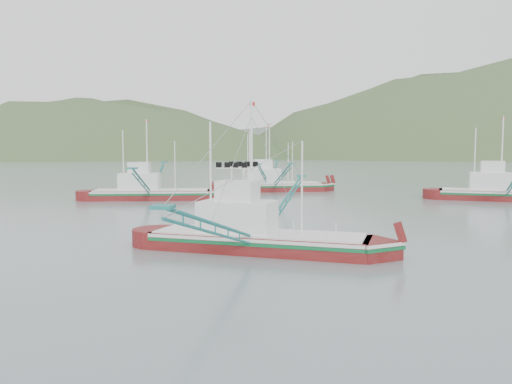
# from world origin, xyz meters

# --- Properties ---
(ground) EXTENTS (1200.00, 1200.00, 0.00)m
(ground) POSITION_xyz_m (0.00, 0.00, 0.00)
(ground) COLOR slate
(ground) RESTS_ON ground
(main_boat) EXTENTS (14.01, 24.28, 9.94)m
(main_boat) POSITION_xyz_m (0.57, 0.41, 1.77)
(main_boat) COLOR #5F0E0E
(main_boat) RESTS_ON ground
(bg_boat_left) EXTENTS (15.32, 26.71, 10.90)m
(bg_boat_left) POSITION_xyz_m (-16.11, 31.40, 1.81)
(bg_boat_left) COLOR #5F0E0E
(bg_boat_left) RESTS_ON ground
(bg_boat_far) EXTENTS (15.81, 27.27, 11.21)m
(bg_boat_far) POSITION_xyz_m (-1.71, 46.17, 2.02)
(bg_boat_far) COLOR #5F0E0E
(bg_boat_far) RESTS_ON ground
(bg_boat_right) EXTENTS (15.93, 27.36, 11.29)m
(bg_boat_right) POSITION_xyz_m (28.09, 34.79, 2.09)
(bg_boat_right) COLOR #5F0E0E
(bg_boat_right) RESTS_ON ground
(bg_boat_extra) EXTENTS (14.98, 26.94, 10.90)m
(bg_boat_extra) POSITION_xyz_m (-2.51, 48.95, 1.50)
(bg_boat_extra) COLOR #5F0E0E
(bg_boat_extra) RESTS_ON ground
(headland_left) EXTENTS (448.00, 308.00, 210.00)m
(headland_left) POSITION_xyz_m (-180.00, 360.00, 0.00)
(headland_left) COLOR #3C552C
(headland_left) RESTS_ON ground
(ridge_distant) EXTENTS (960.00, 400.00, 240.00)m
(ridge_distant) POSITION_xyz_m (30.00, 560.00, 0.00)
(ridge_distant) COLOR slate
(ridge_distant) RESTS_ON ground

